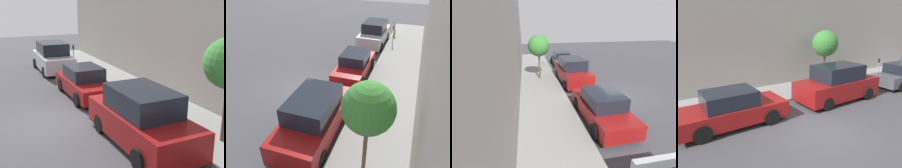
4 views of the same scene
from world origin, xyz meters
The scene contains 8 objects.
ground_plane centered at (0.00, 0.00, 0.00)m, with size 60.00×60.00×0.00m, color #424247.
sidewalk centered at (4.98, 0.00, 0.07)m, with size 2.97×32.00×0.15m.
parked_suv_second centered at (2.38, -3.17, 0.93)m, with size 2.09×4.85×1.98m.
parked_sedan_third centered at (2.42, 2.77, 0.72)m, with size 1.92×4.53×1.54m.
parked_suv_fourth centered at (2.34, 9.06, 0.93)m, with size 2.08×4.83×1.98m.
parking_meter_far centered at (3.95, 9.47, 1.08)m, with size 0.11×0.15×1.52m.
street_tree centered at (4.89, -4.37, 2.84)m, with size 1.70×1.70×3.56m.
fire_hydrant centered at (3.85, 11.33, 0.49)m, with size 0.20×0.20×0.69m.
Camera 2 is at (5.87, -9.67, 6.85)m, focal length 35.00 mm.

